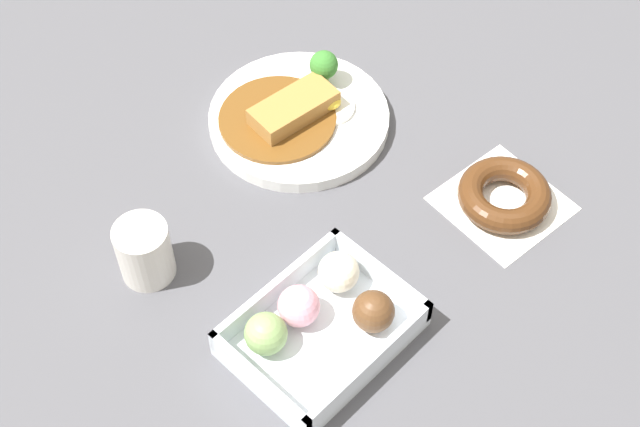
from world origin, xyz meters
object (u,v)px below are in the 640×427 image
(chocolate_ring_donut, at_px, (504,195))
(coffee_mug, at_px, (144,252))
(curry_plate, at_px, (298,115))
(donut_box, at_px, (321,321))

(chocolate_ring_donut, relative_size, coffee_mug, 1.94)
(coffee_mug, bearing_deg, curry_plate, -171.81)
(donut_box, bearing_deg, coffee_mug, -67.88)
(donut_box, distance_m, chocolate_ring_donut, 0.28)
(curry_plate, distance_m, donut_box, 0.31)
(donut_box, height_order, coffee_mug, coffee_mug)
(chocolate_ring_donut, height_order, coffee_mug, coffee_mug)
(donut_box, bearing_deg, chocolate_ring_donut, 173.06)
(curry_plate, distance_m, coffee_mug, 0.29)
(curry_plate, height_order, donut_box, curry_plate)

